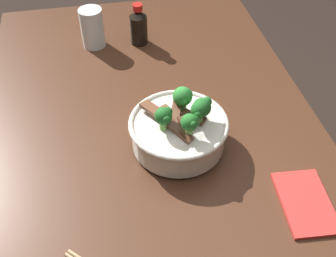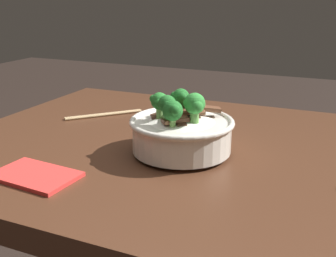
% 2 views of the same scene
% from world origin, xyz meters
% --- Properties ---
extents(dining_table, '(1.26, 0.82, 0.77)m').
position_xyz_m(dining_table, '(0.00, 0.00, 0.63)').
color(dining_table, '#472819').
rests_on(dining_table, ground).
extents(rice_bowl, '(0.22, 0.22, 0.14)m').
position_xyz_m(rice_bowl, '(0.08, 0.05, 0.83)').
color(rice_bowl, silver).
rests_on(rice_bowl, dining_table).
extents(drinking_glass, '(0.07, 0.07, 0.12)m').
position_xyz_m(drinking_glass, '(-0.38, -0.11, 0.82)').
color(drinking_glass, white).
rests_on(drinking_glass, dining_table).
extents(soy_sauce_bottle, '(0.05, 0.05, 0.13)m').
position_xyz_m(soy_sauce_bottle, '(-0.36, 0.02, 0.83)').
color(soy_sauce_bottle, black).
rests_on(soy_sauce_bottle, dining_table).
extents(folded_napkin, '(0.16, 0.11, 0.01)m').
position_xyz_m(folded_napkin, '(0.28, 0.27, 0.78)').
color(folded_napkin, red).
rests_on(folded_napkin, dining_table).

